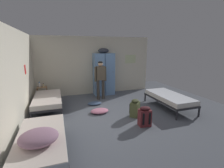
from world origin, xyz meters
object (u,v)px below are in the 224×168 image
Objects in this scene: clothes_pile_pink at (100,111)px; bed_left_rear at (48,99)px; shelf_unit at (42,92)px; person_traveler at (100,77)px; bed_right at (169,98)px; bedding_heap at (39,137)px; lotion_bottle at (43,85)px; backpack_maroon at (145,117)px; backpack_olive at (135,108)px; locker_bank at (104,73)px; clothes_pile_denim at (95,103)px; water_bottle at (39,85)px; bed_left_front at (42,140)px.

bed_left_rear is at bearing 153.48° from clothes_pile_pink.
person_traveler reaches higher than shelf_unit.
bed_right is (4.05, -1.15, 0.00)m from bed_left_rear.
lotion_bottle is at bearing 92.48° from bedding_heap.
backpack_maroon is 1.00× the size of backpack_olive.
bedding_heap is at bearing -161.37° from backpack_maroon.
locker_bank is 3.96× the size of clothes_pile_denim.
water_bottle is at bearing 150.01° from clothes_pile_denim.
water_bottle is 0.39× the size of clothes_pile_denim.
person_traveler is at bearing -13.62° from shelf_unit.
shelf_unit is at bearing 93.44° from bedding_heap.
bed_left_rear is 2.93m from bedding_heap.
backpack_olive is (2.59, -1.43, -0.12)m from bed_left_rear.
backpack_maroon reaches higher than clothes_pile_pink.
person_traveler is 1.13m from clothes_pile_denim.
water_bottle is (-2.35, 0.57, -0.29)m from person_traveler.
locker_bank is at bearing 1.78° from water_bottle.
locker_bank reaches higher than backpack_maroon.
person_traveler reaches higher than clothes_pile_denim.
person_traveler is (2.27, -0.55, 0.60)m from shelf_unit.
clothes_pile_pink is at bearing 52.74° from bedding_heap.
shelf_unit is 2.71m from clothes_pile_pink.
clothes_pile_denim is (1.96, -1.13, -0.62)m from water_bottle.
bed_left_front is 0.36m from bedding_heap.
backpack_maroon is (-1.49, -0.91, -0.12)m from bed_right.
shelf_unit is at bearing 151.80° from bed_right.
bedding_heap is 1.12× the size of clothes_pile_pink.
lotion_bottle reaches higher than backpack_maroon.
backpack_olive reaches higher than bed_right.
bed_left_rear is 3.45× the size of backpack_maroon.
shelf_unit is at bearing 102.26° from bed_left_rear.
bed_left_front is at bearing -131.15° from clothes_pile_pink.
bedding_heap is 1.19× the size of backpack_olive.
backpack_olive reaches higher than bed_left_front.
bed_left_front is 1.21× the size of person_traveler.
lotion_bottle is 0.27× the size of backpack_maroon.
backpack_maroon is (2.56, 0.86, -0.35)m from bedding_heap.
locker_bank reaches higher than bedding_heap.
locker_bank reaches higher than backpack_olive.
person_traveler is at bearing -13.64° from water_bottle.
shelf_unit is 0.30× the size of bed_right.
shelf_unit is 3.79× the size of lotion_bottle.
bedding_heap is 4.04m from lotion_bottle.
clothes_pile_denim is at bearing -124.87° from person_traveler.
bed_left_front is at bearing -167.17° from backpack_maroon.
backpack_maroon is (2.73, -3.17, -0.38)m from lotion_bottle.
bed_left_front is (0.25, -3.79, 0.04)m from shelf_unit.
locker_bank is at bearing 58.98° from bed_left_front.
bed_left_rear is 2.90× the size of bedding_heap.
backpack_olive is (0.25, -2.68, -0.71)m from locker_bank.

